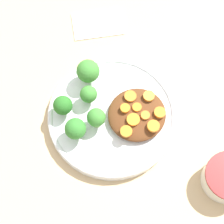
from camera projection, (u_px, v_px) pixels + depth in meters
The scene contains 18 objects.
ground_plane at pixel (112, 118), 0.78m from camera, with size 4.00×4.00×0.00m, color tan.
plate at pixel (112, 116), 0.77m from camera, with size 0.26×0.26×0.03m.
stew_mound at pixel (137, 114), 0.75m from camera, with size 0.12×0.11×0.02m, color #5B3319.
broccoli_floret_0 at pixel (74, 127), 0.72m from camera, with size 0.04×0.04×0.06m.
broccoli_floret_1 at pixel (89, 95), 0.75m from camera, with size 0.04×0.04×0.05m.
broccoli_floret_2 at pixel (88, 72), 0.76m from camera, with size 0.05×0.05×0.06m.
broccoli_floret_3 at pixel (63, 106), 0.74m from camera, with size 0.04×0.04×0.05m.
broccoli_floret_4 at pixel (95, 116), 0.73m from camera, with size 0.04×0.04×0.05m.
carrot_slice_0 at pixel (160, 112), 0.73m from camera, with size 0.02×0.02×0.01m, color orange.
carrot_slice_1 at pixel (125, 132), 0.72m from camera, with size 0.02×0.02×0.01m, color orange.
carrot_slice_2 at pixel (149, 96), 0.75m from camera, with size 0.02×0.02×0.01m, color orange.
carrot_slice_3 at pixel (145, 115), 0.73m from camera, with size 0.02×0.02×0.00m, color orange.
carrot_slice_4 at pixel (130, 96), 0.75m from camera, with size 0.02×0.02×0.00m, color orange.
carrot_slice_5 at pixel (137, 107), 0.74m from camera, with size 0.02×0.02×0.00m, color orange.
carrot_slice_6 at pixel (133, 120), 0.73m from camera, with size 0.03×0.03×0.01m, color orange.
carrot_slice_7 at pixel (153, 126), 0.72m from camera, with size 0.02×0.02×0.01m, color orange.
carrot_slice_8 at pixel (125, 108), 0.74m from camera, with size 0.02×0.02×0.01m, color orange.
napkin at pixel (98, 23), 0.87m from camera, with size 0.13×0.11×0.01m.
Camera 1 is at (0.15, 0.24, 0.73)m, focal length 60.00 mm.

